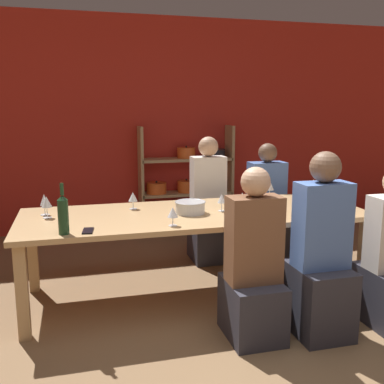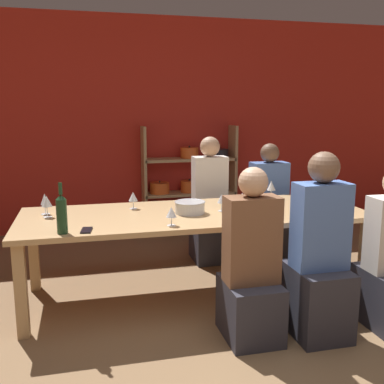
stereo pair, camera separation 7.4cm
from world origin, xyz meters
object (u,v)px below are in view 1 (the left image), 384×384
wine_glass_white_a (47,203)px  wine_glass_empty_d (44,201)px  wine_glass_red_a (307,195)px  wine_bottle_green (63,214)px  wine_glass_white_b (330,195)px  person_far_b (208,214)px  person_near_b (320,267)px  cell_phone (88,231)px  dining_table (195,220)px  wine_glass_empty_c (242,199)px  wine_glass_empty_a (270,186)px  person_near_a (253,276)px  wine_glass_red_c (173,213)px  wine_glass_empty_b (133,197)px  shelf_unit (188,187)px  person_far_a (266,215)px  mixing_bowl (190,207)px  wine_glass_red_d (222,199)px  wine_glass_red_b (313,185)px

wine_glass_white_a → wine_glass_empty_d: size_ratio=1.00×
wine_glass_red_a → wine_glass_white_a: 2.17m
wine_bottle_green → wine_glass_white_b: (2.15, 0.19, -0.01)m
person_far_b → person_near_b: bearing=100.2°
cell_phone → dining_table: bearing=23.4°
dining_table → wine_glass_empty_c: bearing=-16.0°
wine_glass_empty_a → person_near_a: (-0.67, -1.23, -0.39)m
person_near_a → person_far_b: 1.63m
wine_glass_white_b → person_near_b: person_near_b is taller
wine_bottle_green → wine_glass_white_a: bearing=104.8°
wine_glass_red_c → person_near_b: person_near_b is taller
wine_glass_empty_b → person_near_a: 1.29m
dining_table → wine_glass_empty_c: wine_glass_empty_c is taller
wine_glass_empty_d → person_far_b: person_far_b is taller
shelf_unit → person_far_a: size_ratio=1.11×
dining_table → wine_bottle_green: wine_bottle_green is taller
shelf_unit → wine_glass_white_b: 2.43m
person_far_b → mixing_bowl: bearing=64.4°
dining_table → cell_phone: size_ratio=17.86×
wine_glass_empty_c → person_near_a: person_near_a is taller
wine_glass_empty_d → person_far_b: size_ratio=0.13×
person_far_b → wine_glass_red_d: bearing=80.7°
wine_glass_empty_d → cell_phone: wine_glass_empty_d is taller
dining_table → wine_glass_white_b: bearing=-11.0°
wine_bottle_green → wine_glass_red_a: bearing=10.1°
wine_glass_white_a → wine_glass_red_b: wine_glass_red_b is taller
wine_glass_white_a → wine_glass_empty_b: bearing=11.3°
wine_bottle_green → wine_glass_empty_d: 0.63m
wine_bottle_green → wine_glass_red_b: bearing=16.8°
mixing_bowl → person_near_a: 0.86m
shelf_unit → cell_phone: size_ratio=8.47×
wine_glass_white_a → person_near_a: size_ratio=0.14×
shelf_unit → person_far_a: shelf_unit is taller
wine_glass_white_b → wine_glass_empty_c: 0.75m
wine_bottle_green → person_near_b: size_ratio=0.27×
wine_glass_empty_d → person_near_a: size_ratio=0.14×
wine_glass_white_b → person_far_a: 1.12m
wine_glass_empty_c → wine_glass_empty_b: bearing=158.0°
wine_glass_empty_a → wine_glass_empty_b: (-1.35, -0.20, -0.00)m
mixing_bowl → wine_bottle_green: bearing=-159.3°
wine_glass_empty_a → wine_glass_red_d: 0.80m
mixing_bowl → wine_glass_red_a: 1.05m
wine_glass_red_c → cell_phone: (-0.60, 0.01, -0.09)m
shelf_unit → dining_table: shelf_unit is taller
shelf_unit → wine_glass_red_c: (-0.75, -2.50, 0.27)m
wine_glass_empty_b → mixing_bowl: bearing=-32.1°
wine_glass_red_a → wine_glass_white_b: wine_glass_white_b is taller
wine_glass_red_d → person_near_b: person_near_b is taller
wine_glass_empty_a → person_far_b: person_far_b is taller
wine_glass_red_b → wine_glass_empty_b: 1.73m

